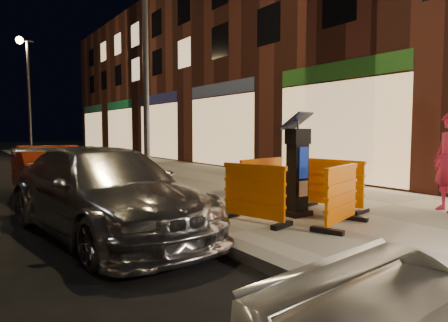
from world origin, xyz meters
TOP-DOWN VIEW (x-y plane):
  - ground_plane at (0.00, 0.00)m, footprint 120.00×120.00m
  - sidewalk at (3.00, 0.00)m, footprint 6.00×60.00m
  - kerb at (0.00, 0.00)m, footprint 0.30×60.00m
  - parking_kiosk at (1.87, 0.32)m, footprint 0.64×0.64m
  - barrier_front at (1.87, -0.63)m, footprint 1.30×0.86m
  - barrier_back at (1.87, 1.27)m, footprint 1.27×0.71m
  - barrier_kerbside at (0.92, 0.32)m, footprint 0.80×1.29m
  - barrier_bldgside at (2.82, 0.32)m, footprint 0.73×1.28m
  - car_silver at (-1.09, 1.48)m, footprint 2.41×4.83m
  - car_red at (-1.14, 5.41)m, footprint 1.35×3.81m
  - street_lamp_mid at (0.25, 3.00)m, footprint 0.12×0.12m
  - street_lamp_far at (0.25, 18.00)m, footprint 0.12×0.12m

SIDE VIEW (x-z plane):
  - ground_plane at x=0.00m, z-range 0.00..0.00m
  - car_silver at x=-1.09m, z-range -0.67..0.67m
  - car_red at x=-1.14m, z-range -0.63..0.63m
  - sidewalk at x=3.00m, z-range 0.00..0.15m
  - kerb at x=0.00m, z-range 0.00..0.15m
  - barrier_front at x=1.87m, z-range 0.15..1.09m
  - barrier_back at x=1.87m, z-range 0.15..1.09m
  - barrier_kerbside at x=0.92m, z-range 0.15..1.09m
  - barrier_bldgside at x=2.82m, z-range 0.15..1.09m
  - parking_kiosk at x=1.87m, z-range 0.15..1.83m
  - street_lamp_mid at x=0.25m, z-range 0.15..6.15m
  - street_lamp_far at x=0.25m, z-range 0.15..6.15m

